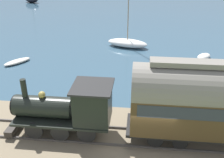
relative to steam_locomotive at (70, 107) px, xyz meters
The scene contains 9 objects.
ground_plane 4.47m from the steam_locomotive, 92.91° to the right, with size 200.00×200.00×0.00m, color #607542.
harbor_water 43.45m from the steam_locomotive, ahead, with size 80.00×80.00×0.01m.
rail_embankment 4.38m from the steam_locomotive, 90.00° to the right, with size 5.83×56.00×0.52m.
steam_locomotive is the anchor object (origin of this frame).
sailboat_white 16.01m from the steam_locomotive, ahead, with size 2.69×4.61×7.19m.
rowboat_far_out 12.86m from the steam_locomotive, 37.30° to the left, with size 2.61×2.23×0.32m.
rowboat_mid_harbor 7.35m from the steam_locomotive, 42.22° to the right, with size 2.57×2.19×0.51m.
rowboat_near_shore 10.38m from the steam_locomotive, 37.64° to the right, with size 2.79×2.26×0.51m.
rowboat_off_pier 16.33m from the steam_locomotive, 35.90° to the right, with size 2.01×1.86×0.45m.
Camera 1 is at (-10.86, 0.60, 9.17)m, focal length 42.00 mm.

